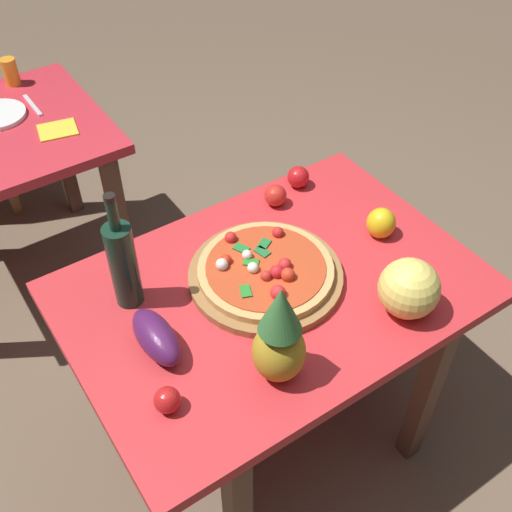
{
  "coord_description": "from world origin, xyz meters",
  "views": [
    {
      "loc": [
        -0.71,
        -0.97,
        2.04
      ],
      "look_at": [
        0.0,
        0.09,
        0.8
      ],
      "focal_mm": 43.62,
      "sensor_mm": 36.0,
      "label": 1
    }
  ],
  "objects_px": {
    "eggplant": "(156,337)",
    "tomato_near_board": "(298,177)",
    "melon": "(409,289)",
    "bell_pepper": "(381,223)",
    "napkin_folded": "(58,130)",
    "pizza": "(265,269)",
    "tomato_beside_pepper": "(167,400)",
    "drinking_glass_juice": "(10,72)",
    "wine_bottle": "(123,263)",
    "tomato_at_corner": "(276,195)",
    "pizza_board": "(266,276)",
    "pineapple_left": "(279,338)",
    "knife_utensil": "(33,105)",
    "display_table": "(272,310)"
  },
  "relations": [
    {
      "from": "wine_bottle",
      "to": "bell_pepper",
      "type": "height_order",
      "value": "wine_bottle"
    },
    {
      "from": "bell_pepper",
      "to": "eggplant",
      "type": "xyz_separation_m",
      "value": [
        -0.77,
        -0.01,
        0.0
      ]
    },
    {
      "from": "pizza_board",
      "to": "tomato_near_board",
      "type": "distance_m",
      "value": 0.45
    },
    {
      "from": "melon",
      "to": "napkin_folded",
      "type": "distance_m",
      "value": 1.45
    },
    {
      "from": "pizza",
      "to": "tomato_near_board",
      "type": "distance_m",
      "value": 0.45
    },
    {
      "from": "eggplant",
      "to": "tomato_near_board",
      "type": "relative_size",
      "value": 2.73
    },
    {
      "from": "eggplant",
      "to": "pizza",
      "type": "bearing_deg",
      "value": 7.49
    },
    {
      "from": "pizza_board",
      "to": "drinking_glass_juice",
      "type": "height_order",
      "value": "drinking_glass_juice"
    },
    {
      "from": "display_table",
      "to": "melon",
      "type": "relative_size",
      "value": 6.98
    },
    {
      "from": "tomato_near_board",
      "to": "napkin_folded",
      "type": "bearing_deg",
      "value": 125.48
    },
    {
      "from": "tomato_near_board",
      "to": "napkin_folded",
      "type": "height_order",
      "value": "tomato_near_board"
    },
    {
      "from": "napkin_folded",
      "to": "bell_pepper",
      "type": "bearing_deg",
      "value": -60.94
    },
    {
      "from": "eggplant",
      "to": "tomato_near_board",
      "type": "bearing_deg",
      "value": 26.04
    },
    {
      "from": "tomato_at_corner",
      "to": "knife_utensil",
      "type": "relative_size",
      "value": 0.4
    },
    {
      "from": "display_table",
      "to": "tomato_near_board",
      "type": "relative_size",
      "value": 15.79
    },
    {
      "from": "melon",
      "to": "bell_pepper",
      "type": "distance_m",
      "value": 0.31
    },
    {
      "from": "tomato_near_board",
      "to": "tomato_beside_pepper",
      "type": "bearing_deg",
      "value": -145.98
    },
    {
      "from": "pineapple_left",
      "to": "drinking_glass_juice",
      "type": "bearing_deg",
      "value": 92.6
    },
    {
      "from": "bell_pepper",
      "to": "napkin_folded",
      "type": "height_order",
      "value": "bell_pepper"
    },
    {
      "from": "display_table",
      "to": "wine_bottle",
      "type": "xyz_separation_m",
      "value": [
        -0.36,
        0.18,
        0.24
      ]
    },
    {
      "from": "pizza_board",
      "to": "pineapple_left",
      "type": "bearing_deg",
      "value": -119.0
    },
    {
      "from": "knife_utensil",
      "to": "tomato_beside_pepper",
      "type": "bearing_deg",
      "value": -98.19
    },
    {
      "from": "display_table",
      "to": "pineapple_left",
      "type": "bearing_deg",
      "value": -122.48
    },
    {
      "from": "tomato_near_board",
      "to": "drinking_glass_juice",
      "type": "height_order",
      "value": "drinking_glass_juice"
    },
    {
      "from": "melon",
      "to": "drinking_glass_juice",
      "type": "xyz_separation_m",
      "value": [
        -0.49,
        1.81,
        -0.03
      ]
    },
    {
      "from": "bell_pepper",
      "to": "tomato_beside_pepper",
      "type": "xyz_separation_m",
      "value": [
        -0.83,
        -0.18,
        -0.01
      ]
    },
    {
      "from": "pizza_board",
      "to": "display_table",
      "type": "bearing_deg",
      "value": -90.98
    },
    {
      "from": "tomato_at_corner",
      "to": "napkin_folded",
      "type": "bearing_deg",
      "value": 118.09
    },
    {
      "from": "display_table",
      "to": "pizza",
      "type": "relative_size",
      "value": 2.99
    },
    {
      "from": "pineapple_left",
      "to": "knife_utensil",
      "type": "bearing_deg",
      "value": 92.8
    },
    {
      "from": "tomato_beside_pepper",
      "to": "tomato_near_board",
      "type": "bearing_deg",
      "value": 34.02
    },
    {
      "from": "melon",
      "to": "tomato_at_corner",
      "type": "distance_m",
      "value": 0.57
    },
    {
      "from": "tomato_at_corner",
      "to": "bell_pepper",
      "type": "bearing_deg",
      "value": -58.41
    },
    {
      "from": "display_table",
      "to": "knife_utensil",
      "type": "height_order",
      "value": "knife_utensil"
    },
    {
      "from": "tomato_beside_pepper",
      "to": "pizza_board",
      "type": "bearing_deg",
      "value": 27.1
    },
    {
      "from": "pizza",
      "to": "eggplant",
      "type": "height_order",
      "value": "eggplant"
    },
    {
      "from": "eggplant",
      "to": "tomato_at_corner",
      "type": "relative_size",
      "value": 2.79
    },
    {
      "from": "wine_bottle",
      "to": "melon",
      "type": "distance_m",
      "value": 0.76
    },
    {
      "from": "wine_bottle",
      "to": "tomato_at_corner",
      "type": "height_order",
      "value": "wine_bottle"
    },
    {
      "from": "pizza_board",
      "to": "drinking_glass_juice",
      "type": "distance_m",
      "value": 1.52
    },
    {
      "from": "tomato_near_board",
      "to": "tomato_beside_pepper",
      "type": "distance_m",
      "value": 0.92
    },
    {
      "from": "pizza",
      "to": "pineapple_left",
      "type": "xyz_separation_m",
      "value": [
        -0.16,
        -0.28,
        0.1
      ]
    },
    {
      "from": "pizza_board",
      "to": "tomato_at_corner",
      "type": "relative_size",
      "value": 6.17
    },
    {
      "from": "pizza",
      "to": "tomato_beside_pepper",
      "type": "bearing_deg",
      "value": -152.82
    },
    {
      "from": "eggplant",
      "to": "drinking_glass_juice",
      "type": "relative_size",
      "value": 1.82
    },
    {
      "from": "tomato_at_corner",
      "to": "napkin_folded",
      "type": "height_order",
      "value": "tomato_at_corner"
    },
    {
      "from": "pizza",
      "to": "tomato_at_corner",
      "type": "xyz_separation_m",
      "value": [
        0.22,
        0.26,
        -0.0
      ]
    },
    {
      "from": "bell_pepper",
      "to": "drinking_glass_juice",
      "type": "height_order",
      "value": "drinking_glass_juice"
    },
    {
      "from": "wine_bottle",
      "to": "bell_pepper",
      "type": "bearing_deg",
      "value": -13.66
    },
    {
      "from": "pizza_board",
      "to": "tomato_beside_pepper",
      "type": "bearing_deg",
      "value": -152.9
    }
  ]
}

